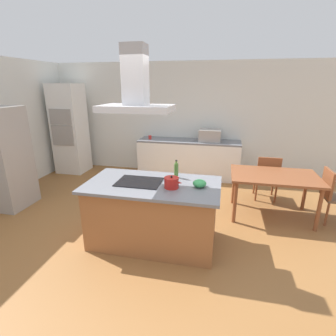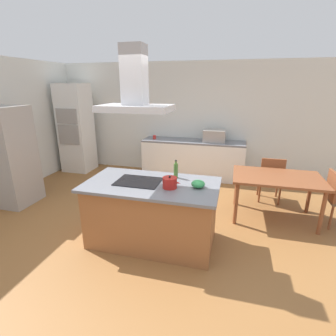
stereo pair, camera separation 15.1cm
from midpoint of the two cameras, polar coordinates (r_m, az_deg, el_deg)
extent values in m
plane|color=#936033|center=(5.16, 0.40, -6.76)|extent=(16.00, 16.00, 0.00)
cube|color=silver|center=(6.46, 3.70, 10.77)|extent=(7.20, 0.10, 2.70)
cube|color=#995B33|center=(3.67, -4.51, -10.28)|extent=(1.72, 0.88, 0.86)
cube|color=slate|center=(3.48, -4.70, -3.75)|extent=(1.82, 0.98, 0.04)
cube|color=black|center=(3.53, -7.66, -3.09)|extent=(0.60, 0.44, 0.01)
cylinder|color=#B21E19|center=(3.29, -0.53, -3.29)|extent=(0.19, 0.19, 0.14)
sphere|color=black|center=(3.26, -0.53, -1.94)|extent=(0.03, 0.03, 0.03)
cone|color=#B21E19|center=(3.27, 1.42, -3.33)|extent=(0.06, 0.03, 0.04)
cylinder|color=#47722D|center=(3.64, 0.66, -0.60)|extent=(0.06, 0.06, 0.21)
cylinder|color=#47722D|center=(3.61, 0.67, 1.28)|extent=(0.03, 0.03, 0.04)
cylinder|color=black|center=(3.60, 0.67, 1.68)|extent=(0.03, 0.03, 0.01)
ellipsoid|color=#33934C|center=(3.34, 5.77, -3.45)|extent=(0.18, 0.18, 0.10)
cube|color=white|center=(6.27, 3.91, 1.95)|extent=(2.43, 0.62, 0.86)
cube|color=slate|center=(6.16, 4.00, 5.97)|extent=(2.43, 0.62, 0.04)
cube|color=#9E9993|center=(6.08, 8.63, 7.18)|extent=(0.50, 0.38, 0.28)
cylinder|color=red|center=(6.32, -4.72, 6.85)|extent=(0.08, 0.08, 0.09)
cube|color=white|center=(7.00, -21.61, 8.05)|extent=(0.70, 0.64, 2.20)
cube|color=#9E9993|center=(6.68, -23.52, 10.44)|extent=(0.56, 0.02, 0.36)
cube|color=#9E9993|center=(6.75, -23.04, 6.67)|extent=(0.56, 0.02, 0.48)
cube|color=#9E9993|center=(5.52, -33.87, 1.77)|extent=(0.80, 0.70, 1.82)
cube|color=brown|center=(4.57, 21.81, -1.65)|extent=(1.40, 0.90, 0.04)
cylinder|color=brown|center=(4.29, 13.73, -7.48)|extent=(0.06, 0.06, 0.71)
cylinder|color=brown|center=(4.52, 29.77, -8.16)|extent=(0.06, 0.06, 0.71)
cylinder|color=brown|center=(4.97, 13.62, -3.86)|extent=(0.06, 0.06, 0.71)
cylinder|color=brown|center=(5.17, 27.50, -4.62)|extent=(0.06, 0.06, 0.71)
cube|color=brown|center=(4.79, 31.29, -2.90)|extent=(0.04, 0.42, 0.44)
cylinder|color=brown|center=(5.12, 29.94, -7.08)|extent=(0.04, 0.04, 0.41)
cylinder|color=brown|center=(4.81, 31.15, -8.85)|extent=(0.04, 0.04, 0.41)
cube|color=brown|center=(5.36, 20.26, -2.02)|extent=(0.42, 0.42, 0.04)
cube|color=brown|center=(5.11, 20.81, -0.21)|extent=(0.42, 0.04, 0.44)
cylinder|color=brown|center=(5.58, 17.96, -3.45)|extent=(0.04, 0.04, 0.41)
cylinder|color=brown|center=(5.63, 21.60, -3.66)|extent=(0.04, 0.04, 0.41)
cylinder|color=brown|center=(5.25, 18.29, -4.87)|extent=(0.04, 0.04, 0.41)
cylinder|color=brown|center=(5.30, 22.16, -5.08)|extent=(0.04, 0.04, 0.41)
cube|color=#ADADB2|center=(3.31, -8.39, 13.02)|extent=(0.90, 0.55, 0.08)
cube|color=#ADADB2|center=(3.30, -8.72, 19.78)|extent=(0.28, 0.24, 0.70)
camera|label=1|loc=(0.08, -91.15, -0.38)|focal=27.34mm
camera|label=2|loc=(0.08, 88.85, 0.38)|focal=27.34mm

